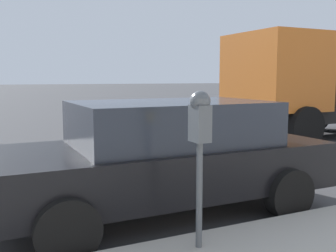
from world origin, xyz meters
name	(u,v)px	position (x,y,z in m)	size (l,w,h in m)	color
ground_plane	(77,198)	(0.00, 0.00, 0.00)	(220.00, 220.00, 0.00)	#424244
parking_meter	(200,129)	(-2.52, -0.60, 1.28)	(0.21, 0.19, 1.48)	#4C5156
car_black	(163,155)	(-1.11, -0.88, 0.76)	(2.02, 4.38, 1.45)	black
dump_truck	(332,85)	(2.98, -8.41, 1.54)	(2.78, 6.65, 2.95)	black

